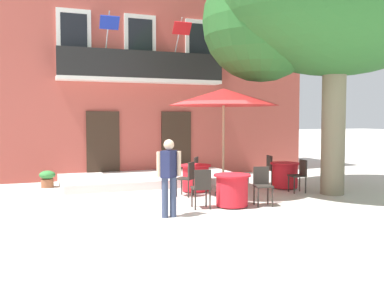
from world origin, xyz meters
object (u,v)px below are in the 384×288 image
at_px(cafe_table_middle, 196,178).
at_px(cafe_table_front, 285,175).
at_px(cafe_chair_middle_0, 188,176).
at_px(ground_planter_left, 47,178).
at_px(pedestrian_mid_plaza, 169,173).
at_px(cafe_table_near_tree, 232,190).
at_px(cafe_chair_front_0, 300,174).
at_px(cafe_umbrella, 224,98).
at_px(cafe_chair_middle_1, 199,170).
at_px(plane_tree, 331,8).
at_px(cafe_chair_near_tree_1, 262,183).
at_px(cafe_chair_near_tree_0, 202,186).
at_px(cafe_chair_front_1, 272,168).

height_order(cafe_table_middle, cafe_table_front, same).
bearing_deg(cafe_table_middle, cafe_chair_middle_0, -127.49).
bearing_deg(ground_planter_left, pedestrian_mid_plaza, -65.85).
height_order(cafe_table_near_tree, cafe_chair_front_0, cafe_chair_front_0).
distance_m(cafe_table_near_tree, cafe_umbrella, 2.68).
bearing_deg(cafe_chair_middle_1, plane_tree, -38.37).
bearing_deg(cafe_chair_near_tree_1, cafe_chair_middle_0, 126.00).
bearing_deg(ground_planter_left, cafe_chair_middle_0, -39.84).
relative_size(cafe_chair_near_tree_0, cafe_chair_front_1, 1.00).
distance_m(cafe_table_front, pedestrian_mid_plaza, 4.94).
distance_m(cafe_umbrella, ground_planter_left, 5.81).
xyz_separation_m(cafe_table_front, cafe_chair_front_0, (-0.01, -0.75, 0.14)).
height_order(cafe_chair_middle_0, cafe_chair_middle_1, same).
distance_m(cafe_table_middle, cafe_chair_middle_0, 0.77).
bearing_deg(pedestrian_mid_plaza, cafe_chair_near_tree_0, 28.76).
distance_m(plane_tree, cafe_chair_near_tree_0, 5.99).
height_order(cafe_chair_near_tree_0, cafe_table_front, cafe_chair_near_tree_0).
height_order(cafe_chair_near_tree_1, cafe_chair_front_1, same).
xyz_separation_m(cafe_chair_middle_1, cafe_table_front, (2.30, -1.04, -0.14)).
bearing_deg(cafe_chair_front_0, cafe_table_near_tree, -157.35).
distance_m(cafe_chair_near_tree_1, cafe_chair_middle_1, 3.01).
bearing_deg(pedestrian_mid_plaza, cafe_chair_near_tree_1, 9.32).
xyz_separation_m(cafe_chair_middle_0, ground_planter_left, (-3.42, 2.86, -0.24)).
bearing_deg(plane_tree, cafe_chair_near_tree_1, -163.89).
xyz_separation_m(cafe_chair_middle_1, pedestrian_mid_plaza, (-2.02, -3.38, 0.39)).
bearing_deg(plane_tree, cafe_chair_front_1, 105.26).
relative_size(cafe_chair_front_1, cafe_umbrella, 0.31).
relative_size(cafe_chair_front_1, ground_planter_left, 1.80).
distance_m(cafe_chair_middle_1, cafe_umbrella, 2.54).
bearing_deg(cafe_chair_near_tree_1, plane_tree, 16.11).
distance_m(cafe_table_middle, cafe_table_front, 2.70).
relative_size(cafe_table_near_tree, cafe_chair_front_0, 0.95).
distance_m(cafe_chair_middle_0, cafe_umbrella, 2.29).
height_order(cafe_table_near_tree, cafe_umbrella, cafe_umbrella).
distance_m(cafe_table_middle, cafe_chair_front_1, 2.73).
height_order(cafe_chair_near_tree_1, cafe_umbrella, cafe_umbrella).
distance_m(cafe_table_middle, cafe_chair_front_0, 2.90).
bearing_deg(cafe_table_near_tree, cafe_chair_front_1, 44.34).
bearing_deg(cafe_chair_near_tree_1, cafe_table_near_tree, 173.06).
bearing_deg(pedestrian_mid_plaza, plane_tree, 12.76).
xyz_separation_m(cafe_table_front, cafe_umbrella, (-2.19, -0.40, 2.22)).
bearing_deg(pedestrian_mid_plaza, ground_planter_left, 114.15).
bearing_deg(cafe_chair_front_1, ground_planter_left, 163.95).
bearing_deg(cafe_table_near_tree, ground_planter_left, 131.18).
xyz_separation_m(plane_tree, cafe_chair_middle_1, (-2.87, 2.27, -4.47)).
height_order(cafe_chair_middle_1, cafe_table_front, cafe_chair_middle_1).
xyz_separation_m(cafe_table_middle, ground_planter_left, (-3.88, 2.26, -0.11)).
bearing_deg(cafe_table_front, cafe_chair_near_tree_0, -151.70).
relative_size(cafe_chair_middle_1, cafe_chair_front_0, 1.00).
bearing_deg(ground_planter_left, cafe_chair_front_0, -27.48).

